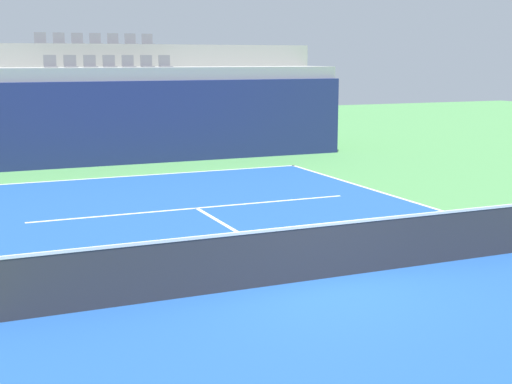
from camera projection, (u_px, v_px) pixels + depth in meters
name	position (u px, v px, depth m)	size (l,w,h in m)	color
ground_plane	(317.00, 280.00, 12.19)	(80.00, 80.00, 0.00)	#4C8C4C
court_surface	(317.00, 280.00, 12.19)	(11.00, 24.00, 0.01)	#1E4C99
baseline_far	(141.00, 175.00, 22.98)	(11.00, 0.10, 0.00)	white
service_line_far	(197.00, 208.00, 17.97)	(8.26, 0.10, 0.00)	white
centre_service_line	(245.00, 237.00, 15.08)	(0.10, 6.40, 0.00)	white
back_wall	(120.00, 123.00, 25.15)	(17.35, 0.30, 2.93)	navy
stands_tier_lower	(112.00, 114.00, 26.32)	(17.35, 2.40, 3.39)	#9E9E99
stands_tier_upper	(99.00, 99.00, 28.41)	(17.35, 2.40, 4.25)	#9E9E99
seating_row_lower	(110.00, 64.00, 26.07)	(4.63, 0.44, 0.44)	slate
seating_row_upper	(96.00, 41.00, 28.08)	(4.63, 0.44, 0.44)	slate
tennis_net	(318.00, 251.00, 12.10)	(11.08, 0.08, 1.07)	black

